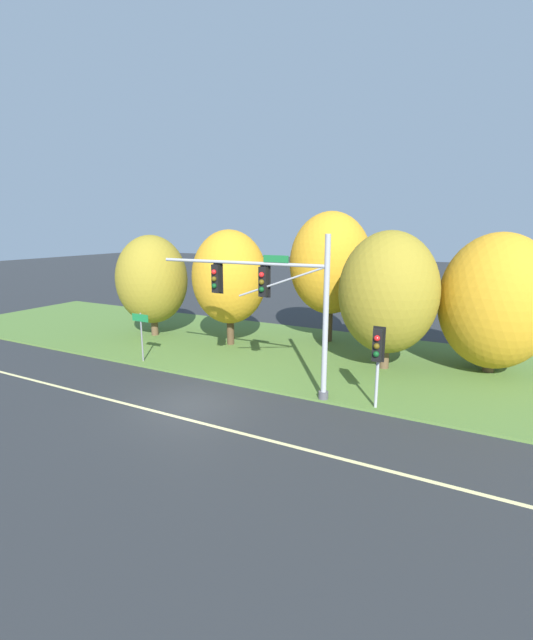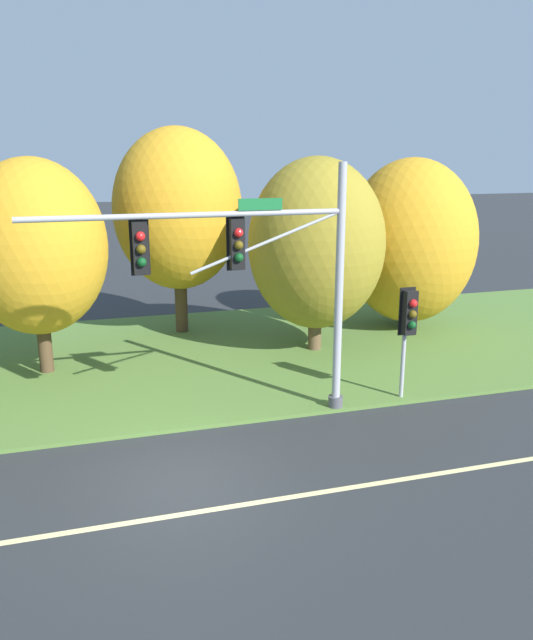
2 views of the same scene
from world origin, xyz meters
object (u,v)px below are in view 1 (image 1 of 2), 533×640
tree_behind_signpost (330,264)px  tree_mid_verge (388,293)px  route_sign_post (141,329)px  traffic_signal_mast (274,296)px  tree_left_of_mast (229,277)px  tree_nearest_road (152,280)px  pedestrian_signal_near_kerb (378,350)px  tree_tall_centre (496,302)px

tree_behind_signpost → tree_mid_verge: bearing=-40.7°
route_sign_post → tree_behind_signpost: size_ratio=0.33×
traffic_signal_mast → tree_left_of_mast: 7.58m
route_sign_post → tree_nearest_road: 5.85m
tree_nearest_road → tree_left_of_mast: size_ratio=0.95×
tree_mid_verge → tree_behind_signpost: bearing=139.3°
pedestrian_signal_near_kerb → route_sign_post: (-12.03, 0.38, -0.62)m
pedestrian_signal_near_kerb → tree_nearest_road: (-15.27, 4.88, 1.23)m
traffic_signal_mast → pedestrian_signal_near_kerb: size_ratio=2.49×
tree_behind_signpost → tree_tall_centre: bearing=-11.6°
traffic_signal_mast → tree_mid_verge: (3.51, 5.05, -0.30)m
route_sign_post → tree_mid_verge: bearing=22.7°
tree_left_of_mast → tree_nearest_road: bearing=-176.0°
pedestrian_signal_near_kerb → tree_behind_signpost: size_ratio=0.42×
tree_behind_signpost → tree_nearest_road: bearing=-160.0°
tree_behind_signpost → tree_tall_centre: tree_behind_signpost is taller
route_sign_post → tree_behind_signpost: tree_behind_signpost is taller
pedestrian_signal_near_kerb → tree_tall_centre: bearing=61.2°
tree_tall_centre → traffic_signal_mast: bearing=-139.8°
route_sign_post → tree_tall_centre: bearing=22.3°
route_sign_post → tree_left_of_mast: 5.83m
tree_nearest_road → traffic_signal_mast: bearing=-23.9°
tree_nearest_road → tree_behind_signpost: 11.05m
tree_nearest_road → tree_mid_verge: bearing=0.8°
pedestrian_signal_near_kerb → tree_behind_signpost: tree_behind_signpost is taller
pedestrian_signal_near_kerb → tree_tall_centre: 7.89m
tree_nearest_road → tree_mid_verge: tree_mid_verge is taller
tree_left_of_mast → tree_behind_signpost: (4.84, 3.38, 0.72)m
tree_nearest_road → tree_left_of_mast: bearing=4.0°
tree_left_of_mast → tree_behind_signpost: size_ratio=0.87×
route_sign_post → tree_tall_centre: (15.80, 6.46, 1.70)m
tree_left_of_mast → tree_tall_centre: tree_left_of_mast is taller
tree_nearest_road → tree_behind_signpost: tree_behind_signpost is taller
traffic_signal_mast → route_sign_post: bearing=177.4°
tree_tall_centre → tree_mid_verge: bearing=-158.7°
traffic_signal_mast → route_sign_post: size_ratio=3.15×
tree_nearest_road → tree_mid_verge: size_ratio=0.95×
tree_behind_signpost → route_sign_post: bearing=-130.7°
traffic_signal_mast → tree_behind_signpost: (-0.64, 8.61, 0.66)m
pedestrian_signal_near_kerb → tree_mid_verge: 5.32m
route_sign_post → tree_left_of_mast: size_ratio=0.38×
route_sign_post → pedestrian_signal_near_kerb: bearing=-1.8°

